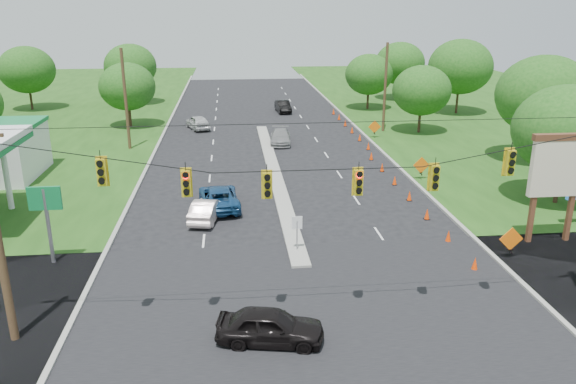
{
  "coord_description": "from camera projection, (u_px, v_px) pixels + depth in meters",
  "views": [
    {
      "loc": [
        -3.3,
        -21.1,
        12.5
      ],
      "look_at": [
        -0.29,
        7.82,
        2.8
      ],
      "focal_mm": 35.0,
      "sensor_mm": 36.0,
      "label": 1
    }
  ],
  "objects": [
    {
      "name": "work_sign_0",
      "position": [
        511.0,
        240.0,
        28.68
      ],
      "size": [
        1.27,
        0.58,
        1.37
      ],
      "color": "black",
      "rests_on": "ground"
    },
    {
      "name": "work_sign_2",
      "position": [
        375.0,
        127.0,
        55.1
      ],
      "size": [
        1.27,
        0.58,
        1.37
      ],
      "color": "black",
      "rests_on": "ground"
    },
    {
      "name": "median",
      "position": [
        274.0,
        173.0,
        44.0
      ],
      "size": [
        1.0,
        34.0,
        0.18
      ],
      "primitive_type": "cube",
      "color": "gray",
      "rests_on": "ground"
    },
    {
      "name": "cone_3",
      "position": [
        409.0,
        196.0,
        37.65
      ],
      "size": [
        0.32,
        0.32,
        0.7
      ],
      "primitive_type": "cone",
      "color": "#F73C06",
      "rests_on": "ground"
    },
    {
      "name": "cone_4",
      "position": [
        395.0,
        180.0,
        40.96
      ],
      "size": [
        0.32,
        0.32,
        0.7
      ],
      "primitive_type": "cone",
      "color": "#F73C06",
      "rests_on": "ground"
    },
    {
      "name": "pylon_sign",
      "position": [
        561.0,
        171.0,
        30.18
      ],
      "size": [
        5.9,
        2.3,
        6.12
      ],
      "color": "#59331E",
      "rests_on": "ground"
    },
    {
      "name": "cone_6",
      "position": [
        371.0,
        156.0,
        47.56
      ],
      "size": [
        0.32,
        0.32,
        0.7
      ],
      "primitive_type": "cone",
      "color": "#F73C06",
      "rests_on": "ground"
    },
    {
      "name": "cone_5",
      "position": [
        382.0,
        167.0,
        44.26
      ],
      "size": [
        0.32,
        0.32,
        0.7
      ],
      "primitive_type": "cone",
      "color": "#F73C06",
      "rests_on": "ground"
    },
    {
      "name": "cross_street",
      "position": [
        313.0,
        310.0,
        24.19
      ],
      "size": [
        160.0,
        14.0,
        0.02
      ],
      "primitive_type": "cube",
      "color": "black",
      "rests_on": "ground"
    },
    {
      "name": "cone_8",
      "position": [
        360.0,
        137.0,
        54.22
      ],
      "size": [
        0.32,
        0.32,
        0.7
      ],
      "primitive_type": "cone",
      "color": "#F73C06",
      "rests_on": "ground"
    },
    {
      "name": "tree_6",
      "position": [
        130.0,
        66.0,
        72.93
      ],
      "size": [
        6.72,
        6.72,
        7.84
      ],
      "color": "black",
      "rests_on": "ground"
    },
    {
      "name": "white_sedan",
      "position": [
        206.0,
        210.0,
        34.17
      ],
      "size": [
        2.14,
        4.2,
        1.32
      ],
      "primitive_type": "imported",
      "rotation": [
        0.0,
        0.0,
        2.95
      ],
      "color": "silver",
      "rests_on": "ground"
    },
    {
      "name": "cone_0",
      "position": [
        475.0,
        264.0,
        27.75
      ],
      "size": [
        0.32,
        0.32,
        0.7
      ],
      "primitive_type": "cone",
      "color": "#F73C06",
      "rests_on": "ground"
    },
    {
      "name": "silver_car_far",
      "position": [
        280.0,
        137.0,
        53.04
      ],
      "size": [
        2.31,
        4.79,
        1.35
      ],
      "primitive_type": "imported",
      "rotation": [
        0.0,
        0.0,
        -0.09
      ],
      "color": "gray",
      "rests_on": "ground"
    },
    {
      "name": "tree_7",
      "position": [
        566.0,
        130.0,
        35.71
      ],
      "size": [
        6.72,
        6.72,
        7.84
      ],
      "color": "black",
      "rests_on": "ground"
    },
    {
      "name": "curb_right",
      "position": [
        372.0,
        143.0,
        53.49
      ],
      "size": [
        0.25,
        110.0,
        0.16
      ],
      "primitive_type": "cube",
      "color": "gray",
      "rests_on": "ground"
    },
    {
      "name": "tree_4",
      "position": [
        27.0,
        70.0,
        68.92
      ],
      "size": [
        6.72,
        6.72,
        7.84
      ],
      "color": "black",
      "rests_on": "ground"
    },
    {
      "name": "tree_11",
      "position": [
        400.0,
        63.0,
        76.48
      ],
      "size": [
        6.72,
        6.72,
        7.84
      ],
      "color": "black",
      "rests_on": "ground"
    },
    {
      "name": "cone_1",
      "position": [
        448.0,
        236.0,
        31.05
      ],
      "size": [
        0.32,
        0.32,
        0.7
      ],
      "primitive_type": "cone",
      "color": "#F73C06",
      "rests_on": "ground"
    },
    {
      "name": "cone_9",
      "position": [
        352.0,
        130.0,
        57.52
      ],
      "size": [
        0.32,
        0.32,
        0.7
      ],
      "primitive_type": "cone",
      "color": "#F73C06",
      "rests_on": "ground"
    },
    {
      "name": "signal_span",
      "position": [
        318.0,
        210.0,
        21.67
      ],
      "size": [
        25.6,
        0.32,
        9.0
      ],
      "color": "#422D1C",
      "rests_on": "ground"
    },
    {
      "name": "ground",
      "position": [
        313.0,
        310.0,
        24.19
      ],
      "size": [
        160.0,
        160.0,
        0.0
      ],
      "primitive_type": "plane",
      "color": "black",
      "rests_on": "ground"
    },
    {
      "name": "cone_10",
      "position": [
        345.0,
        123.0,
        60.83
      ],
      "size": [
        0.32,
        0.32,
        0.7
      ],
      "primitive_type": "cone",
      "color": "#F73C06",
      "rests_on": "ground"
    },
    {
      "name": "utility_pole_far_left",
      "position": [
        126.0,
        100.0,
        49.84
      ],
      "size": [
        0.28,
        0.28,
        9.0
      ],
      "primitive_type": "cylinder",
      "color": "#422D1C",
      "rests_on": "ground"
    },
    {
      "name": "utility_pole_far_right",
      "position": [
        385.0,
        88.0,
        57.01
      ],
      "size": [
        0.28,
        0.28,
        9.0
      ],
      "primitive_type": "cylinder",
      "color": "#422D1C",
      "rests_on": "ground"
    },
    {
      "name": "curb_left",
      "position": [
        157.0,
        148.0,
        51.5
      ],
      "size": [
        0.25,
        110.0,
        0.16
      ],
      "primitive_type": "cube",
      "color": "gray",
      "rests_on": "ground"
    },
    {
      "name": "silver_car_oncoming",
      "position": [
        198.0,
        122.0,
        59.28
      ],
      "size": [
        3.09,
        4.67,
        1.48
      ],
      "primitive_type": "imported",
      "rotation": [
        0.0,
        0.0,
        3.48
      ],
      "color": "#B9B9B9",
      "rests_on": "ground"
    },
    {
      "name": "cone_7",
      "position": [
        368.0,
        146.0,
        50.92
      ],
      "size": [
        0.32,
        0.32,
        0.7
      ],
      "primitive_type": "cone",
      "color": "#F73C06",
      "rests_on": "ground"
    },
    {
      "name": "blue_pickup",
      "position": [
        219.0,
        197.0,
        36.22
      ],
      "size": [
        2.87,
        5.4,
        1.45
      ],
      "primitive_type": "imported",
      "rotation": [
        0.0,
        0.0,
        3.23
      ],
      "color": "navy",
      "rests_on": "ground"
    },
    {
      "name": "tree_8",
      "position": [
        544.0,
        95.0,
        45.34
      ],
      "size": [
        7.56,
        7.56,
        8.82
      ],
      "color": "black",
      "rests_on": "ground"
    },
    {
      "name": "tree_10",
      "position": [
        460.0,
        67.0,
        66.3
      ],
      "size": [
        7.56,
        7.56,
        8.82
      ],
      "color": "black",
      "rests_on": "ground"
    },
    {
      "name": "black_sedan",
      "position": [
        270.0,
        326.0,
        21.67
      ],
      "size": [
        4.41,
        2.41,
        1.42
      ],
      "primitive_type": "imported",
      "rotation": [
        0.0,
        0.0,
        1.39
      ],
      "color": "black",
      "rests_on": "ground"
    },
    {
      "name": "tree_5",
      "position": [
        127.0,
        87.0,
        59.17
      ],
      "size": [
        5.88,
        5.88,
        6.86
      ],
      "color": "black",
      "rests_on": "ground"
    },
    {
      "name": "cone_12",
      "position": [
        334.0,
        111.0,
        67.43
      ],
      "size": [
        0.32,
        0.32,
        0.7
      ],
      "primitive_type": "cone",
      "color": "#F73C06",
      "rests_on": "ground"
    },
    {
      "name": "tree_12",
      "position": [
        369.0,
        74.0,
        69.48
      ],
      "size": [
        5.88,
        5.88,
        6.86
      ],
      "color": "black",
      "rests_on": "ground"
    },
    {
      "name": "cone_2",
      "position": [
        427.0,
        214.0,
        34.35
      ],
      "size": [
        0.32,
        0.32,
        0.7
      ],
      "primitive_type": "cone",
      "color": "#F73C06",
      "rests_on": "ground"
    },
    {
      "name": "tree_9",
      "position": [
        422.0,
        90.0,
        56.47
      ],
      "size": [
        5.88,
        5.88,
        6.86
      ],
      "color": "black",
      "rests_on": "ground"
    },
    {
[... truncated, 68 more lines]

